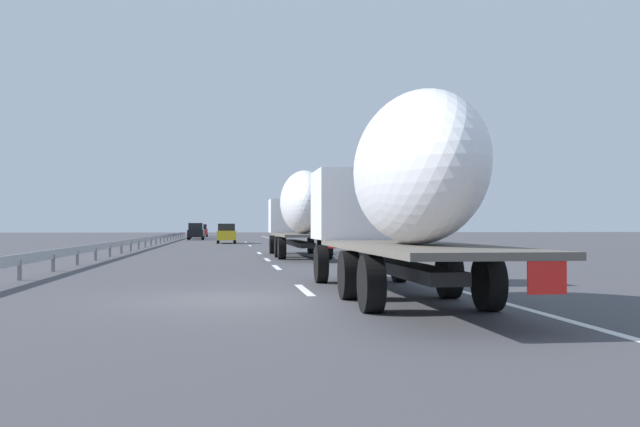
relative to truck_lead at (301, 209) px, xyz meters
name	(u,v)px	position (x,y,z in m)	size (l,w,h in m)	color
ground_plane	(228,247)	(19.42, 3.60, -2.41)	(260.00, 260.00, 0.00)	#424247
lane_stripe_0	(304,290)	(-18.58, 1.80, -2.41)	(3.20, 0.20, 0.01)	white
lane_stripe_1	(277,267)	(-8.78, 1.80, -2.41)	(3.20, 0.20, 0.01)	white
lane_stripe_2	(267,260)	(-2.37, 1.80, -2.41)	(3.20, 0.20, 0.01)	white
lane_stripe_3	(259,253)	(6.02, 1.80, -2.41)	(3.20, 0.20, 0.01)	white
lane_stripe_4	(250,246)	(22.41, 1.80, -2.41)	(3.20, 0.20, 0.01)	white
lane_stripe_5	(246,242)	(35.47, 1.80, -2.41)	(3.20, 0.20, 0.01)	white
edge_line_right	(294,245)	(24.42, -1.90, -2.41)	(110.00, 0.20, 0.01)	white
truck_lead	(301,209)	(0.00, 0.00, 0.00)	(13.43, 2.55, 4.24)	silver
truck_trailing	(399,188)	(-20.96, 0.00, -0.04)	(12.77, 2.55, 4.18)	silver
car_blue_sedan	(197,231)	(58.75, 7.47, -1.48)	(4.36, 1.85, 1.86)	#28479E
car_yellow_coupe	(226,233)	(30.58, 3.69, -1.50)	(4.50, 1.73, 1.80)	gold
car_red_compact	(201,230)	(72.75, 7.39, -1.47)	(4.66, 1.84, 1.87)	red
car_black_suv	(196,232)	(47.85, 7.16, -1.45)	(4.06, 1.78, 1.93)	black
road_sign	(316,219)	(18.96, -3.10, -0.26)	(0.10, 0.90, 3.11)	gray
tree_0	(426,184)	(1.52, -6.92, 1.39)	(2.75, 2.75, 6.39)	#472D19
tree_1	(330,205)	(48.01, -8.34, 1.59)	(2.70, 2.70, 6.52)	#472D19
tree_2	(422,174)	(5.20, -7.69, 2.21)	(3.37, 3.37, 7.47)	#472D19
tree_3	(351,197)	(36.32, -8.81, 2.08)	(2.44, 2.44, 7.06)	#472D19
guardrail_median	(151,239)	(22.42, 9.60, -1.84)	(94.00, 0.10, 0.76)	#9EA0A5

